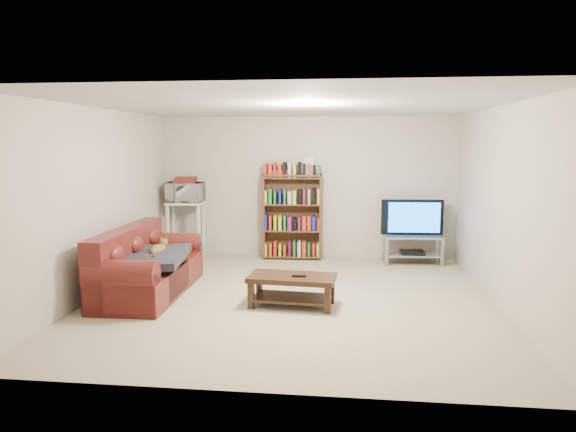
# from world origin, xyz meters

# --- Properties ---
(floor) EXTENTS (5.00, 5.00, 0.00)m
(floor) POSITION_xyz_m (0.00, 0.00, 0.00)
(floor) COLOR #BDAD8C
(floor) RESTS_ON ground
(ceiling) EXTENTS (5.00, 5.00, 0.00)m
(ceiling) POSITION_xyz_m (0.00, 0.00, 2.40)
(ceiling) COLOR white
(ceiling) RESTS_ON ground
(wall_back) EXTENTS (5.00, 0.00, 5.00)m
(wall_back) POSITION_xyz_m (0.00, 2.50, 1.20)
(wall_back) COLOR beige
(wall_back) RESTS_ON ground
(wall_front) EXTENTS (5.00, 0.00, 5.00)m
(wall_front) POSITION_xyz_m (0.00, -2.50, 1.20)
(wall_front) COLOR beige
(wall_front) RESTS_ON ground
(wall_left) EXTENTS (0.00, 5.00, 5.00)m
(wall_left) POSITION_xyz_m (-2.50, 0.00, 1.20)
(wall_left) COLOR beige
(wall_left) RESTS_ON ground
(wall_right) EXTENTS (0.00, 5.00, 5.00)m
(wall_right) POSITION_xyz_m (2.50, 0.00, 1.20)
(wall_right) COLOR beige
(wall_right) RESTS_ON ground
(sofa) EXTENTS (0.90, 2.02, 0.86)m
(sofa) POSITION_xyz_m (-1.95, 0.03, 0.31)
(sofa) COLOR #5B1A17
(sofa) RESTS_ON floor
(blanket) EXTENTS (0.87, 1.08, 0.18)m
(blanket) POSITION_xyz_m (-1.77, -0.11, 0.51)
(blanket) COLOR #2B2934
(blanket) RESTS_ON sofa
(cat) EXTENTS (0.23, 0.55, 0.16)m
(cat) POSITION_xyz_m (-1.77, 0.07, 0.57)
(cat) COLOR brown
(cat) RESTS_ON sofa
(coffee_table) EXTENTS (1.07, 0.60, 0.38)m
(coffee_table) POSITION_xyz_m (0.03, -0.29, 0.26)
(coffee_table) COLOR black
(coffee_table) RESTS_ON floor
(remote) EXTENTS (0.17, 0.06, 0.02)m
(remote) POSITION_xyz_m (0.12, -0.34, 0.39)
(remote) COLOR black
(remote) RESTS_ON coffee_table
(tv_stand) EXTENTS (0.95, 0.47, 0.47)m
(tv_stand) POSITION_xyz_m (1.75, 2.13, 0.32)
(tv_stand) COLOR #999EA3
(tv_stand) RESTS_ON floor
(television) EXTENTS (1.01, 0.19, 0.58)m
(television) POSITION_xyz_m (1.75, 2.13, 0.76)
(television) COLOR black
(television) RESTS_ON tv_stand
(dvd_player) EXTENTS (0.39, 0.28, 0.06)m
(dvd_player) POSITION_xyz_m (1.75, 2.13, 0.19)
(dvd_player) COLOR black
(dvd_player) RESTS_ON tv_stand
(bookshelf) EXTENTS (1.01, 0.35, 1.44)m
(bookshelf) POSITION_xyz_m (-0.24, 2.30, 0.74)
(bookshelf) COLOR #4C2F1A
(bookshelf) RESTS_ON floor
(shelf_clutter) EXTENTS (0.73, 0.25, 0.28)m
(shelf_clutter) POSITION_xyz_m (-0.14, 2.32, 1.54)
(shelf_clutter) COLOR silver
(shelf_clutter) RESTS_ON bookshelf
(microwave_stand) EXTENTS (0.63, 0.47, 0.97)m
(microwave_stand) POSITION_xyz_m (-2.05, 2.15, 0.62)
(microwave_stand) COLOR silver
(microwave_stand) RESTS_ON floor
(microwave) EXTENTS (0.62, 0.44, 0.33)m
(microwave) POSITION_xyz_m (-2.05, 2.15, 1.13)
(microwave) COLOR silver
(microwave) RESTS_ON microwave_stand
(game_boxes) EXTENTS (0.37, 0.33, 0.05)m
(game_boxes) POSITION_xyz_m (-2.05, 2.15, 1.32)
(game_boxes) COLOR maroon
(game_boxes) RESTS_ON microwave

